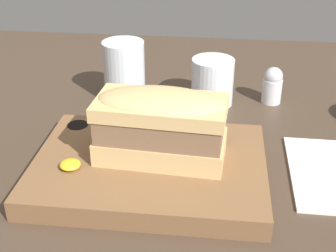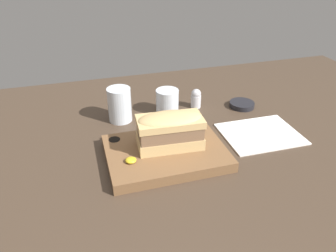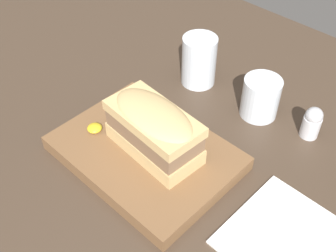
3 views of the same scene
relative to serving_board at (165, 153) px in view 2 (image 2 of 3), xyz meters
The scene contains 9 objects.
dining_table 8.33cm from the serving_board, 40.35° to the right, with size 172.55×124.76×2.00cm.
serving_board is the anchor object (origin of this frame).
sandwich 6.31cm from the serving_board, 29.83° to the left, with size 16.26×8.96×8.88cm.
mustard_dollop 9.84cm from the serving_board, 160.94° to the right, with size 2.55×2.55×1.02cm.
water_glass 23.64cm from the serving_board, 108.67° to the left, with size 6.86×6.86×10.16cm.
wine_glass 23.74cm from the serving_board, 72.50° to the left, with size 6.94×6.94×7.68cm.
napkin 28.43cm from the serving_board, ahead, with size 20.95×16.94×0.40cm.
salt_shaker 29.45cm from the serving_board, 54.62° to the left, with size 3.24×3.24×6.20cm.
condiment_dish 37.13cm from the serving_board, 32.41° to the left, with size 7.90×7.90×1.59cm.
Camera 2 is at (-24.29, -58.87, 49.42)cm, focal length 35.00 mm.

